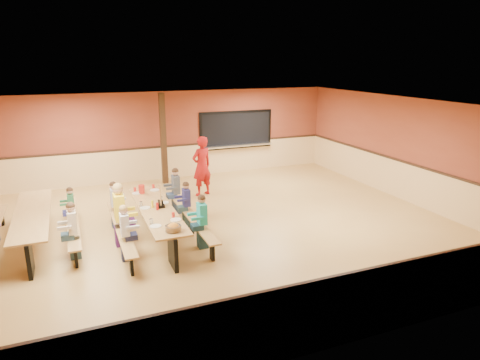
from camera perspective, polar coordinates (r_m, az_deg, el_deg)
name	(u,v)px	position (r m, az deg, el deg)	size (l,w,h in m)	color
ground	(212,228)	(10.71, -3.72, -6.39)	(12.00, 12.00, 0.00)	#A47A3E
room_envelope	(212,202)	(10.46, -3.79, -2.89)	(12.04, 10.04, 3.02)	brown
kitchen_pass_through	(236,132)	(15.67, -0.51, 6.48)	(2.78, 0.28, 1.38)	black
structural_post	(163,139)	(14.35, -10.18, 5.40)	(0.18, 0.18, 3.00)	black
cafeteria_table_main	(157,217)	(10.10, -11.03, -4.86)	(1.91, 3.70, 0.74)	#AA7E43
cafeteria_table_second	(33,222)	(10.70, -25.87, -5.02)	(1.91, 3.70, 0.74)	#AA7E43
seated_child_white_left	(125,233)	(9.16, -15.06, -6.88)	(0.36, 0.29, 1.19)	silver
seated_adult_yellow	(120,215)	(9.87, -15.72, -4.53)	(0.47, 0.39, 1.42)	yellow
seated_child_grey_left	(115,205)	(11.00, -16.39, -3.20)	(0.34, 0.28, 1.16)	#B3B3B3
seated_child_teal_right	(202,222)	(9.45, -5.07, -5.58)	(0.37, 0.30, 1.21)	#20ACA8
seated_child_navy_right	(187,205)	(10.64, -7.14, -3.32)	(0.34, 0.28, 1.15)	navy
seated_child_char_right	(176,191)	(11.61, -8.53, -1.48)	(0.38, 0.31, 1.24)	#464950
seated_child_green_sec	(72,210)	(11.03, -21.52, -3.76)	(0.32, 0.26, 1.11)	#2B673F
seated_child_tan_sec	(73,231)	(9.57, -21.35, -6.34)	(0.37, 0.31, 1.22)	beige
standing_woman	(202,166)	(13.00, -5.12, 1.86)	(0.67, 0.44, 1.83)	#A31312
punch_pitcher	(142,189)	(11.16, -12.99, -1.20)	(0.16, 0.16, 0.22)	red
chip_bowl	(173,228)	(8.65, -8.90, -6.30)	(0.32, 0.32, 0.15)	orange
napkin_dispenser	(161,203)	(10.15, -10.55, -3.04)	(0.10, 0.14, 0.13)	black
condiment_mustard	(152,204)	(10.06, -11.62, -3.16)	(0.06, 0.06, 0.17)	yellow
condiment_ketchup	(157,206)	(9.88, -10.98, -3.47)	(0.06, 0.06, 0.17)	#B2140F
table_paddle	(161,202)	(10.02, -10.53, -2.87)	(0.16, 0.16, 0.56)	black
place_settings	(156,206)	(10.01, -11.11, -3.42)	(0.65, 3.30, 0.11)	beige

